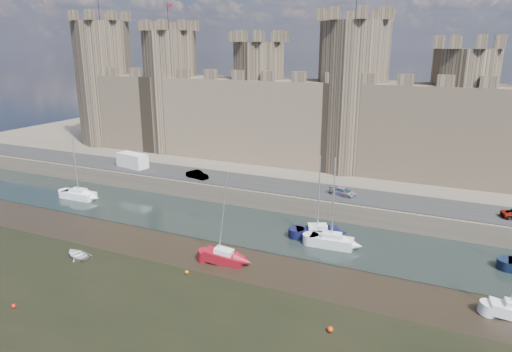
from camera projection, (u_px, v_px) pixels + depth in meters
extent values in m
plane|color=black|center=(165.00, 345.00, 34.59)|extent=(160.00, 160.00, 0.00)
cube|color=black|center=(282.00, 232.00, 55.54)|extent=(160.00, 12.00, 0.08)
cube|color=#4C443A|center=(352.00, 159.00, 86.67)|extent=(160.00, 60.00, 2.50)
cube|color=black|center=(309.00, 190.00, 63.59)|extent=(160.00, 7.00, 0.10)
cube|color=#42382B|center=(337.00, 125.00, 73.92)|extent=(100.00, 9.00, 14.00)
cylinder|color=#42382B|center=(105.00, 84.00, 91.86)|extent=(11.00, 11.00, 24.00)
cylinder|color=black|center=(99.00, 8.00, 87.89)|extent=(0.10, 0.10, 5.00)
cylinder|color=#42382B|center=(172.00, 92.00, 85.70)|extent=(10.00, 10.00, 22.00)
cylinder|color=black|center=(168.00, 16.00, 82.00)|extent=(0.10, 0.10, 5.00)
cube|color=maroon|center=(170.00, 6.00, 81.31)|extent=(1.00, 0.03, 0.60)
cylinder|color=#42382B|center=(259.00, 102.00, 78.73)|extent=(9.00, 9.00, 20.00)
cylinder|color=#42382B|center=(351.00, 98.00, 71.89)|extent=(11.00, 11.00, 23.00)
cylinder|color=black|center=(356.00, 3.00, 68.06)|extent=(0.10, 0.10, 5.00)
cylinder|color=#42382B|center=(460.00, 117.00, 66.00)|extent=(9.00, 9.00, 19.00)
imported|color=gray|center=(132.00, 164.00, 75.08)|extent=(3.77, 2.09, 1.21)
imported|color=gray|center=(197.00, 175.00, 68.91)|extent=(3.91, 2.09, 1.22)
imported|color=gray|center=(344.00, 192.00, 60.89)|extent=(4.13, 2.52, 1.12)
cube|color=silver|center=(132.00, 161.00, 75.02)|extent=(5.77, 3.12, 2.39)
cube|color=white|center=(79.00, 195.00, 67.43)|extent=(5.22, 2.19, 1.05)
cube|color=silver|center=(78.00, 190.00, 67.22)|extent=(2.34, 1.48, 0.48)
cylinder|color=silver|center=(75.00, 164.00, 66.11)|extent=(0.14, 0.14, 8.59)
cube|color=black|center=(317.00, 233.00, 53.78)|extent=(5.30, 3.82, 1.08)
cube|color=silver|center=(318.00, 227.00, 53.57)|extent=(2.56, 2.14, 0.49)
cylinder|color=silver|center=(319.00, 193.00, 52.42)|extent=(0.14, 0.14, 8.83)
cube|color=silver|center=(331.00, 242.00, 51.21)|extent=(4.90, 2.16, 1.13)
cube|color=silver|center=(332.00, 235.00, 50.98)|extent=(2.21, 1.44, 0.51)
cylinder|color=silver|center=(334.00, 198.00, 49.79)|extent=(0.14, 0.14, 9.21)
cube|color=maroon|center=(224.00, 258.00, 47.51)|extent=(4.43, 2.12, 1.09)
cube|color=silver|center=(224.00, 251.00, 47.29)|extent=(2.02, 1.37, 0.49)
cylinder|color=silver|center=(223.00, 213.00, 46.14)|extent=(0.14, 0.14, 8.91)
imported|color=silver|center=(78.00, 255.00, 48.83)|extent=(3.56, 2.94, 0.64)
sphere|color=#CA4D08|center=(187.00, 272.00, 45.27)|extent=(0.40, 0.40, 0.40)
sphere|color=#C02D08|center=(330.00, 329.00, 36.05)|extent=(0.49, 0.49, 0.49)
sphere|color=red|center=(14.00, 306.00, 39.36)|extent=(0.40, 0.40, 0.40)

